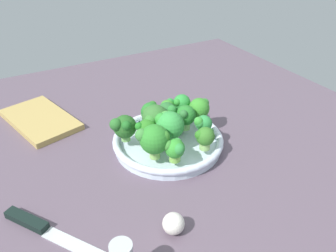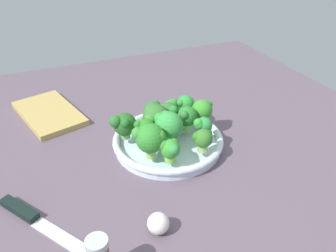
{
  "view_description": "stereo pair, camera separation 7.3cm",
  "coord_description": "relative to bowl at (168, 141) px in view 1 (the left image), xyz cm",
  "views": [
    {
      "loc": [
        -63.56,
        33.87,
        50.5
      ],
      "look_at": [
        -1.02,
        -0.92,
        6.13
      ],
      "focal_mm": 36.7,
      "sensor_mm": 36.0,
      "label": 1
    },
    {
      "loc": [
        -66.77,
        27.34,
        50.5
      ],
      "look_at": [
        -1.02,
        -0.92,
        6.13
      ],
      "focal_mm": 36.7,
      "sensor_mm": 36.0,
      "label": 2
    }
  ],
  "objects": [
    {
      "name": "broccoli_floret_7",
      "position": [
        6.73,
        -7.99,
        5.58
      ],
      "size": [
        4.68,
        5.19,
        6.61
      ],
      "color": "#9FD574",
      "rests_on": "bowl"
    },
    {
      "name": "broccoli_floret_13",
      "position": [
        0.57,
        -5.44,
        5.39
      ],
      "size": [
        5.2,
        5.21,
        6.56
      ],
      "color": "#8CC26A",
      "rests_on": "bowl"
    },
    {
      "name": "broccoli_floret_5",
      "position": [
        -9.37,
        3.53,
        4.8
      ],
      "size": [
        4.95,
        5.0,
        5.49
      ],
      "color": "#84C14E",
      "rests_on": "bowl"
    },
    {
      "name": "broccoli_floret_12",
      "position": [
        2.43,
        -10.89,
        5.42
      ],
      "size": [
        5.47,
        6.06,
        6.71
      ],
      "color": "#A0CB61",
      "rests_on": "bowl"
    },
    {
      "name": "cutting_board",
      "position": [
        28.22,
        25.83,
        -0.8
      ],
      "size": [
        26.98,
        19.65,
        1.6
      ],
      "primitive_type": "cube",
      "rotation": [
        0.0,
        0.0,
        0.26
      ],
      "color": "tan",
      "rests_on": "ground_plane"
    },
    {
      "name": "ground_plane",
      "position": [
        1.02,
        0.92,
        -2.85
      ],
      "size": [
        130.0,
        130.0,
        2.5
      ],
      "primitive_type": "cube",
      "color": "#5A4B59"
    },
    {
      "name": "broccoli_floret_8",
      "position": [
        -6.14,
        6.91,
        6.48
      ],
      "size": [
        6.76,
        7.35,
        8.33
      ],
      "color": "#98CC67",
      "rests_on": "bowl"
    },
    {
      "name": "garlic_bulb",
      "position": [
        -24.51,
        12.48,
        0.48
      ],
      "size": [
        4.17,
        4.17,
        4.17
      ],
      "primitive_type": "sphere",
      "color": "silver",
      "rests_on": "ground_plane"
    },
    {
      "name": "broccoli_floret_2",
      "position": [
        -8.74,
        -4.96,
        4.8
      ],
      "size": [
        4.43,
        5.12,
        5.66
      ],
      "color": "#92C268",
      "rests_on": "bowl"
    },
    {
      "name": "broccoli_floret_0",
      "position": [
        7.89,
        -4.29,
        4.87
      ],
      "size": [
        4.01,
        4.47,
        5.45
      ],
      "color": "#A2D56D",
      "rests_on": "bowl"
    },
    {
      "name": "broccoli_floret_9",
      "position": [
        4.23,
        -1.84,
        5.7
      ],
      "size": [
        5.49,
        5.74,
        6.74
      ],
      "color": "#89C45D",
      "rests_on": "bowl"
    },
    {
      "name": "bowl",
      "position": [
        0.0,
        0.0,
        0.0
      ],
      "size": [
        27.81,
        27.81,
        3.13
      ],
      "color": "silver",
      "rests_on": "ground_plane"
    },
    {
      "name": "knife",
      "position": [
        -13.05,
        33.3,
        -1.05
      ],
      "size": [
        23.42,
        16.82,
        1.5
      ],
      "color": "silver",
      "rests_on": "ground_plane"
    },
    {
      "name": "broccoli_floret_3",
      "position": [
        -2.26,
        0.98,
        6.6
      ],
      "size": [
        7.21,
        6.74,
        8.26
      ],
      "color": "#87C664",
      "rests_on": "bowl"
    },
    {
      "name": "broccoli_floret_11",
      "position": [
        2.63,
        2.36,
        6.13
      ],
      "size": [
        6.88,
        6.97,
        7.96
      ],
      "color": "#A2D773",
      "rests_on": "bowl"
    },
    {
      "name": "broccoli_floret_1",
      "position": [
        7.67,
        0.69,
        4.88
      ],
      "size": [
        5.53,
        5.18,
        5.99
      ],
      "color": "#97D665",
      "rests_on": "bowl"
    },
    {
      "name": "broccoli_floret_4",
      "position": [
        3.36,
        10.17,
        5.52
      ],
      "size": [
        6.04,
        6.73,
        6.88
      ],
      "color": "#77B15E",
      "rests_on": "bowl"
    },
    {
      "name": "broccoli_floret_10",
      "position": [
        -4.55,
        -7.1,
        5.42
      ],
      "size": [
        4.11,
        4.87,
        6.18
      ],
      "color": "#98CB69",
      "rests_on": "bowl"
    },
    {
      "name": "broccoli_floret_6",
      "position": [
        -0.05,
        5.62,
        5.29
      ],
      "size": [
        5.74,
        5.35,
        6.26
      ],
      "color": "#7DC356",
      "rests_on": "bowl"
    }
  ]
}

